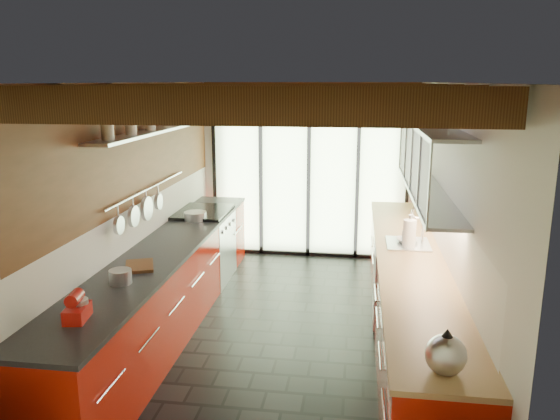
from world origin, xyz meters
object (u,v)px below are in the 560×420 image
(kettle, at_px, (446,352))
(paper_towel, at_px, (409,234))
(bowl, at_px, (407,241))
(soap_bottle, at_px, (408,234))
(stand_mixer, at_px, (77,308))

(kettle, relative_size, paper_towel, 0.94)
(kettle, bearing_deg, paper_towel, 90.00)
(paper_towel, relative_size, bowl, 1.63)
(soap_bottle, bearing_deg, kettle, -90.00)
(stand_mixer, distance_m, paper_towel, 3.31)
(stand_mixer, relative_size, kettle, 0.79)
(kettle, bearing_deg, bowl, 90.00)
(soap_bottle, bearing_deg, paper_towel, -90.00)
(stand_mixer, relative_size, soap_bottle, 1.36)
(paper_towel, relative_size, soap_bottle, 1.83)
(stand_mixer, height_order, kettle, kettle)
(kettle, xyz_separation_m, soap_bottle, (0.00, 2.69, -0.03))
(stand_mixer, bearing_deg, bowl, 42.30)
(kettle, xyz_separation_m, paper_towel, (0.00, 2.50, 0.02))
(bowl, bearing_deg, paper_towel, -90.00)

